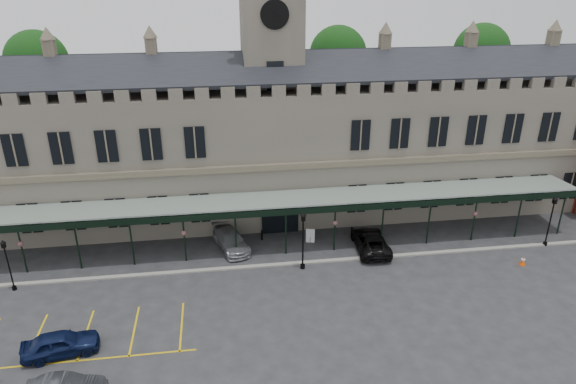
{
  "coord_description": "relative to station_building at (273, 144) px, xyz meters",
  "views": [
    {
      "loc": [
        -4.95,
        -28.73,
        21.43
      ],
      "look_at": [
        0.0,
        6.0,
        6.0
      ],
      "focal_mm": 32.0,
      "sensor_mm": 36.0,
      "label": 1
    }
  ],
  "objects": [
    {
      "name": "kerb",
      "position": [
        0.0,
        -10.41,
        -6.41
      ],
      "size": [
        60.0,
        0.4,
        0.12
      ],
      "primitive_type": "cube",
      "color": "gray",
      "rests_on": "ground"
    },
    {
      "name": "sign_board",
      "position": [
        2.29,
        -7.17,
        -5.85
      ],
      "size": [
        0.72,
        0.25,
        1.27
      ],
      "rotation": [
        0.0,
        0.0,
        -0.28
      ],
      "color": "black",
      "rests_on": "ground"
    },
    {
      "name": "canopy",
      "position": [
        0.0,
        -8.45,
        -4.06
      ],
      "size": [
        50.0,
        4.1,
        4.3
      ],
      "color": "#8C9E93",
      "rests_on": "ground"
    },
    {
      "name": "clock_tower",
      "position": [
        0.0,
        0.09,
        6.64
      ],
      "size": [
        5.6,
        5.6,
        24.8
      ],
      "color": "#5E584E",
      "rests_on": "ground"
    },
    {
      "name": "traffic_cone",
      "position": [
        18.13,
        -13.05,
        -6.11
      ],
      "size": [
        0.45,
        0.45,
        0.72
      ],
      "rotation": [
        0.0,
        0.0,
        0.14
      ],
      "color": "#FC4F07",
      "rests_on": "ground"
    },
    {
      "name": "station_building",
      "position": [
        0.0,
        0.0,
        0.0
      ],
      "size": [
        60.0,
        10.36,
        17.3
      ],
      "color": "#5E584E",
      "rests_on": "ground"
    },
    {
      "name": "parking_markings",
      "position": [
        -14.0,
        -17.41,
        -6.47
      ],
      "size": [
        16.0,
        6.0,
        0.01
      ],
      "primitive_type": null,
      "color": "gold",
      "rests_on": "ground"
    },
    {
      "name": "lamp_post_mid",
      "position": [
        0.98,
        -11.1,
        -3.58
      ],
      "size": [
        0.46,
        0.46,
        4.87
      ],
      "color": "black",
      "rests_on": "ground"
    },
    {
      "name": "car_van",
      "position": [
        7.0,
        -9.03,
        -5.72
      ],
      "size": [
        2.72,
        5.48,
        1.49
      ],
      "primitive_type": "imported",
      "rotation": [
        0.0,
        0.0,
        3.1
      ],
      "color": "black",
      "rests_on": "ground"
    },
    {
      "name": "tree_behind_left",
      "position": [
        -22.0,
        9.09,
        6.35
      ],
      "size": [
        6.0,
        6.0,
        16.0
      ],
      "color": "#332314",
      "rests_on": "ground"
    },
    {
      "name": "car_left_a",
      "position": [
        -15.0,
        -18.53,
        -5.71
      ],
      "size": [
        4.69,
        2.59,
        1.51
      ],
      "primitive_type": "imported",
      "rotation": [
        0.0,
        0.0,
        1.76
      ],
      "color": "#0D183D",
      "rests_on": "ground"
    },
    {
      "name": "bollard_right",
      "position": [
        6.0,
        -6.75,
        -5.98
      ],
      "size": [
        0.17,
        0.17,
        0.97
      ],
      "primitive_type": "cylinder",
      "color": "black",
      "rests_on": "ground"
    },
    {
      "name": "tree_behind_right",
      "position": [
        24.0,
        9.09,
        6.35
      ],
      "size": [
        6.0,
        6.0,
        16.0
      ],
      "color": "#332314",
      "rests_on": "ground"
    },
    {
      "name": "ground",
      "position": [
        0.0,
        -15.91,
        -6.47
      ],
      "size": [
        140.0,
        140.0,
        0.0
      ],
      "primitive_type": "plane",
      "color": "#29292C"
    },
    {
      "name": "bollard_left",
      "position": [
        -1.72,
        -6.17,
        -6.01
      ],
      "size": [
        0.16,
        0.16,
        0.91
      ],
      "primitive_type": "cylinder",
      "color": "black",
      "rests_on": "ground"
    },
    {
      "name": "lamp_post_left",
      "position": [
        -20.17,
        -11.01,
        -4.03
      ],
      "size": [
        0.39,
        0.39,
        4.11
      ],
      "color": "black",
      "rests_on": "ground"
    },
    {
      "name": "tree_behind_mid",
      "position": [
        8.0,
        9.09,
        6.35
      ],
      "size": [
        6.0,
        6.0,
        16.0
      ],
      "color": "#332314",
      "rests_on": "ground"
    },
    {
      "name": "car_taxi",
      "position": [
        -4.37,
        -7.18,
        -5.74
      ],
      "size": [
        3.42,
        5.38,
        1.45
      ],
      "primitive_type": "imported",
      "rotation": [
        0.0,
        0.0,
        0.3
      ],
      "color": "gray",
      "rests_on": "ground"
    },
    {
      "name": "lamp_post_right",
      "position": [
        21.71,
        -10.45,
        -3.77
      ],
      "size": [
        0.43,
        0.43,
        4.55
      ],
      "color": "black",
      "rests_on": "ground"
    }
  ]
}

